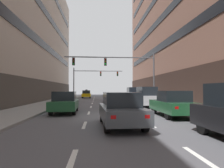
% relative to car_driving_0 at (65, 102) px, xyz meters
% --- Properties ---
extents(ground_plane, '(120.00, 120.00, 0.00)m').
position_rel_car_driving_0_xyz_m(ground_plane, '(3.49, -2.02, -0.81)').
color(ground_plane, '#515156').
extents(sidewalk_left, '(3.75, 80.00, 0.14)m').
position_rel_car_driving_0_xyz_m(sidewalk_left, '(-3.41, -2.02, -0.74)').
color(sidewalk_left, gray).
rests_on(sidewalk_left, ground).
extents(sidewalk_right, '(3.75, 80.00, 0.14)m').
position_rel_car_driving_0_xyz_m(sidewalk_right, '(10.40, -2.02, -0.74)').
color(sidewalk_right, gray).
rests_on(sidewalk_right, ground).
extents(lane_stripe_l1_s2, '(0.16, 2.00, 0.01)m').
position_rel_car_driving_0_xyz_m(lane_stripe_l1_s2, '(1.82, -10.02, -0.80)').
color(lane_stripe_l1_s2, silver).
rests_on(lane_stripe_l1_s2, ground).
extents(lane_stripe_l1_s3, '(0.16, 2.00, 0.01)m').
position_rel_car_driving_0_xyz_m(lane_stripe_l1_s3, '(1.82, -5.02, -0.80)').
color(lane_stripe_l1_s3, silver).
rests_on(lane_stripe_l1_s3, ground).
extents(lane_stripe_l1_s4, '(0.16, 2.00, 0.01)m').
position_rel_car_driving_0_xyz_m(lane_stripe_l1_s4, '(1.82, -0.02, -0.80)').
color(lane_stripe_l1_s4, silver).
rests_on(lane_stripe_l1_s4, ground).
extents(lane_stripe_l1_s5, '(0.16, 2.00, 0.01)m').
position_rel_car_driving_0_xyz_m(lane_stripe_l1_s5, '(1.82, 4.98, -0.80)').
color(lane_stripe_l1_s5, silver).
rests_on(lane_stripe_l1_s5, ground).
extents(lane_stripe_l1_s6, '(0.16, 2.00, 0.01)m').
position_rel_car_driving_0_xyz_m(lane_stripe_l1_s6, '(1.82, 9.98, -0.80)').
color(lane_stripe_l1_s6, silver).
rests_on(lane_stripe_l1_s6, ground).
extents(lane_stripe_l1_s7, '(0.16, 2.00, 0.01)m').
position_rel_car_driving_0_xyz_m(lane_stripe_l1_s7, '(1.82, 14.98, -0.80)').
color(lane_stripe_l1_s7, silver).
rests_on(lane_stripe_l1_s7, ground).
extents(lane_stripe_l1_s8, '(0.16, 2.00, 0.01)m').
position_rel_car_driving_0_xyz_m(lane_stripe_l1_s8, '(1.82, 19.98, -0.80)').
color(lane_stripe_l1_s8, silver).
rests_on(lane_stripe_l1_s8, ground).
extents(lane_stripe_l1_s9, '(0.16, 2.00, 0.01)m').
position_rel_car_driving_0_xyz_m(lane_stripe_l1_s9, '(1.82, 24.98, -0.80)').
color(lane_stripe_l1_s9, silver).
rests_on(lane_stripe_l1_s9, ground).
extents(lane_stripe_l1_s10, '(0.16, 2.00, 0.01)m').
position_rel_car_driving_0_xyz_m(lane_stripe_l1_s10, '(1.82, 29.98, -0.80)').
color(lane_stripe_l1_s10, silver).
rests_on(lane_stripe_l1_s10, ground).
extents(lane_stripe_l2_s2, '(0.16, 2.00, 0.01)m').
position_rel_car_driving_0_xyz_m(lane_stripe_l2_s2, '(5.17, -10.02, -0.80)').
color(lane_stripe_l2_s2, silver).
rests_on(lane_stripe_l2_s2, ground).
extents(lane_stripe_l2_s3, '(0.16, 2.00, 0.01)m').
position_rel_car_driving_0_xyz_m(lane_stripe_l2_s3, '(5.17, -5.02, -0.80)').
color(lane_stripe_l2_s3, silver).
rests_on(lane_stripe_l2_s3, ground).
extents(lane_stripe_l2_s4, '(0.16, 2.00, 0.01)m').
position_rel_car_driving_0_xyz_m(lane_stripe_l2_s4, '(5.17, -0.02, -0.80)').
color(lane_stripe_l2_s4, silver).
rests_on(lane_stripe_l2_s4, ground).
extents(lane_stripe_l2_s5, '(0.16, 2.00, 0.01)m').
position_rel_car_driving_0_xyz_m(lane_stripe_l2_s5, '(5.17, 4.98, -0.80)').
color(lane_stripe_l2_s5, silver).
rests_on(lane_stripe_l2_s5, ground).
extents(lane_stripe_l2_s6, '(0.16, 2.00, 0.01)m').
position_rel_car_driving_0_xyz_m(lane_stripe_l2_s6, '(5.17, 9.98, -0.80)').
color(lane_stripe_l2_s6, silver).
rests_on(lane_stripe_l2_s6, ground).
extents(lane_stripe_l2_s7, '(0.16, 2.00, 0.01)m').
position_rel_car_driving_0_xyz_m(lane_stripe_l2_s7, '(5.17, 14.98, -0.80)').
color(lane_stripe_l2_s7, silver).
rests_on(lane_stripe_l2_s7, ground).
extents(lane_stripe_l2_s8, '(0.16, 2.00, 0.01)m').
position_rel_car_driving_0_xyz_m(lane_stripe_l2_s8, '(5.17, 19.98, -0.80)').
color(lane_stripe_l2_s8, silver).
rests_on(lane_stripe_l2_s8, ground).
extents(lane_stripe_l2_s9, '(0.16, 2.00, 0.01)m').
position_rel_car_driving_0_xyz_m(lane_stripe_l2_s9, '(5.17, 24.98, -0.80)').
color(lane_stripe_l2_s9, silver).
rests_on(lane_stripe_l2_s9, ground).
extents(lane_stripe_l2_s10, '(0.16, 2.00, 0.01)m').
position_rel_car_driving_0_xyz_m(lane_stripe_l2_s10, '(5.17, 29.98, -0.80)').
color(lane_stripe_l2_s10, silver).
rests_on(lane_stripe_l2_s10, ground).
extents(car_driving_0, '(2.00, 4.45, 1.64)m').
position_rel_car_driving_0_xyz_m(car_driving_0, '(0.00, 0.00, 0.00)').
color(car_driving_0, black).
rests_on(car_driving_0, ground).
extents(taxi_driving_1, '(1.83, 4.26, 1.76)m').
position_rel_car_driving_0_xyz_m(taxi_driving_1, '(0.21, 25.52, -0.02)').
color(taxi_driving_1, black).
rests_on(taxi_driving_1, ground).
extents(car_driving_2, '(2.05, 4.51, 1.66)m').
position_rel_car_driving_0_xyz_m(car_driving_2, '(3.60, -5.57, 0.01)').
color(car_driving_2, black).
rests_on(car_driving_2, ground).
extents(car_parked_1, '(1.92, 4.57, 1.71)m').
position_rel_car_driving_0_xyz_m(car_parked_1, '(7.47, -2.37, 0.03)').
color(car_parked_1, black).
rests_on(car_parked_1, ground).
extents(car_parked_2, '(1.88, 4.29, 2.05)m').
position_rel_car_driving_0_xyz_m(car_parked_2, '(7.47, 4.45, 0.21)').
color(car_parked_2, black).
rests_on(car_parked_2, ground).
extents(car_parked_3, '(1.91, 4.35, 2.08)m').
position_rel_car_driving_0_xyz_m(car_parked_3, '(7.47, 11.51, 0.23)').
color(car_parked_3, black).
rests_on(car_parked_3, ground).
extents(traffic_signal_0, '(10.20, 0.35, 5.82)m').
position_rel_car_driving_0_xyz_m(traffic_signal_0, '(5.19, 6.67, 3.51)').
color(traffic_signal_0, '#4C4C51').
rests_on(traffic_signal_0, sidewalk_right).
extents(traffic_signal_1, '(9.27, 0.35, 5.73)m').
position_rel_car_driving_0_xyz_m(traffic_signal_1, '(1.44, 21.66, 3.40)').
color(traffic_signal_1, '#4C4C51').
rests_on(traffic_signal_1, sidewalk_left).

